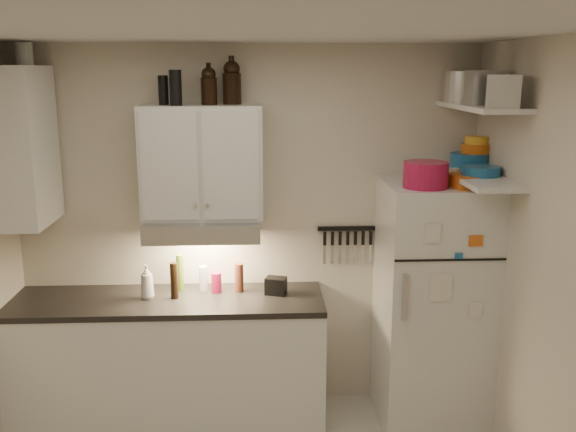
{
  "coord_description": "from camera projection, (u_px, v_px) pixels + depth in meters",
  "views": [
    {
      "loc": [
        0.07,
        -2.92,
        2.43
      ],
      "look_at": [
        0.25,
        0.9,
        1.55
      ],
      "focal_mm": 40.0,
      "sensor_mm": 36.0,
      "label": 1
    }
  ],
  "objects": [
    {
      "name": "base_cabinet",
      "position": [
        170.0,
        364.0,
        4.43
      ],
      "size": [
        2.1,
        0.6,
        0.88
      ],
      "primitive_type": "cube",
      "color": "white",
      "rests_on": "floor"
    },
    {
      "name": "spice_jar",
      "position": [
        454.0,
        176.0,
        4.16
      ],
      "size": [
        0.07,
        0.07,
        0.1
      ],
      "primitive_type": "cylinder",
      "rotation": [
        0.0,
        0.0,
        -0.26
      ],
      "color": "silver",
      "rests_on": "fridge"
    },
    {
      "name": "knife_strip",
      "position": [
        347.0,
        228.0,
        4.57
      ],
      "size": [
        0.42,
        0.02,
        0.03
      ],
      "primitive_type": "cube",
      "color": "black",
      "rests_on": "back_wall"
    },
    {
      "name": "range_hood",
      "position": [
        203.0,
        228.0,
        4.29
      ],
      "size": [
        0.76,
        0.46,
        0.12
      ],
      "primitive_type": "cube",
      "color": "silver",
      "rests_on": "back_wall"
    },
    {
      "name": "growler_a",
      "position": [
        209.0,
        85.0,
        4.16
      ],
      "size": [
        0.13,
        0.13,
        0.25
      ],
      "primitive_type": null,
      "rotation": [
        0.0,
        0.0,
        0.32
      ],
      "color": "black",
      "rests_on": "upper_cabinet"
    },
    {
      "name": "plates",
      "position": [
        481.0,
        171.0,
        4.02
      ],
      "size": [
        0.3,
        0.3,
        0.06
      ],
      "primitive_type": "cylinder",
      "rotation": [
        0.0,
        0.0,
        -0.3
      ],
      "color": "#1B5C95",
      "rests_on": "shelf_lo"
    },
    {
      "name": "book_stack",
      "position": [
        466.0,
        181.0,
        4.03
      ],
      "size": [
        0.23,
        0.27,
        0.08
      ],
      "primitive_type": "cube",
      "rotation": [
        0.0,
        0.0,
        0.18
      ],
      "color": "orange",
      "rests_on": "fridge"
    },
    {
      "name": "tin_b",
      "position": [
        504.0,
        91.0,
        3.58
      ],
      "size": [
        0.24,
        0.24,
        0.18
      ],
      "primitive_type": "cube",
      "rotation": [
        0.0,
        0.0,
        -0.41
      ],
      "color": "#AAAAAD",
      "rests_on": "shelf_hi"
    },
    {
      "name": "side_jar",
      "position": [
        24.0,
        54.0,
        4.03
      ],
      "size": [
        0.14,
        0.14,
        0.14
      ],
      "primitive_type": "cylinder",
      "rotation": [
        0.0,
        0.0,
        -0.35
      ],
      "color": "silver",
      "rests_on": "side_cabinet"
    },
    {
      "name": "shelf_lo",
      "position": [
        476.0,
        177.0,
        4.05
      ],
      "size": [
        0.3,
        0.95,
        0.03
      ],
      "primitive_type": "cube",
      "color": "white",
      "rests_on": "right_wall"
    },
    {
      "name": "shelf_hi",
      "position": [
        481.0,
        107.0,
        3.96
      ],
      "size": [
        0.3,
        0.95,
        0.03
      ],
      "primitive_type": "cube",
      "color": "white",
      "rests_on": "right_wall"
    },
    {
      "name": "pepper_mill",
      "position": [
        239.0,
        278.0,
        4.43
      ],
      "size": [
        0.08,
        0.08,
        0.2
      ],
      "primitive_type": "cylinder",
      "rotation": [
        0.0,
        0.0,
        0.24
      ],
      "color": "brown",
      "rests_on": "countertop"
    },
    {
      "name": "thermos_b",
      "position": [
        163.0,
        90.0,
        4.14
      ],
      "size": [
        0.07,
        0.07,
        0.19
      ],
      "primitive_type": "cylinder",
      "rotation": [
        0.0,
        0.0,
        -0.0
      ],
      "color": "black",
      "rests_on": "upper_cabinet"
    },
    {
      "name": "soap_bottle",
      "position": [
        147.0,
        280.0,
        4.29
      ],
      "size": [
        0.13,
        0.13,
        0.26
      ],
      "primitive_type": "imported",
      "rotation": [
        0.0,
        0.0,
        0.36
      ],
      "color": "white",
      "rests_on": "countertop"
    },
    {
      "name": "side_cabinet",
      "position": [
        20.0,
        147.0,
        4.05
      ],
      "size": [
        0.33,
        0.55,
        1.0
      ],
      "primitive_type": "cube",
      "color": "white",
      "rests_on": "left_wall"
    },
    {
      "name": "upper_cabinet",
      "position": [
        202.0,
        162.0,
        4.26
      ],
      "size": [
        0.8,
        0.33,
        0.75
      ],
      "primitive_type": "cube",
      "color": "white",
      "rests_on": "back_wall"
    },
    {
      "name": "stock_pot",
      "position": [
        464.0,
        87.0,
        4.25
      ],
      "size": [
        0.36,
        0.36,
        0.2
      ],
      "primitive_type": "cylinder",
      "rotation": [
        0.0,
        0.0,
        0.34
      ],
      "color": "silver",
      "rests_on": "shelf_hi"
    },
    {
      "name": "ceiling",
      "position": [
        241.0,
        26.0,
        2.8
      ],
      "size": [
        3.2,
        3.0,
        0.02
      ],
      "primitive_type": "cube",
      "color": "silver",
      "rests_on": "ground"
    },
    {
      "name": "tin_a",
      "position": [
        485.0,
        88.0,
        3.87
      ],
      "size": [
        0.21,
        0.19,
        0.21
      ],
      "primitive_type": "cube",
      "rotation": [
        0.0,
        0.0,
        0.02
      ],
      "color": "#AAAAAD",
      "rests_on": "shelf_hi"
    },
    {
      "name": "fridge",
      "position": [
        432.0,
        306.0,
        4.38
      ],
      "size": [
        0.7,
        0.68,
        1.7
      ],
      "primitive_type": "cube",
      "color": "silver",
      "rests_on": "floor"
    },
    {
      "name": "bowl_orange",
      "position": [
        476.0,
        148.0,
        4.31
      ],
      "size": [
        0.2,
        0.2,
        0.06
      ],
      "primitive_type": "cylinder",
      "color": "#D25E13",
      "rests_on": "bowl_teal"
    },
    {
      "name": "caddy",
      "position": [
        276.0,
        286.0,
        4.39
      ],
      "size": [
        0.16,
        0.13,
        0.12
      ],
      "primitive_type": "cube",
      "rotation": [
        0.0,
        0.0,
        -0.3
      ],
      "color": "black",
      "rests_on": "countertop"
    },
    {
      "name": "oil_bottle",
      "position": [
        180.0,
        273.0,
        4.45
      ],
      "size": [
        0.05,
        0.05,
        0.26
      ],
      "primitive_type": "cylinder",
      "rotation": [
        0.0,
        0.0,
        0.06
      ],
      "color": "#4E691A",
      "rests_on": "countertop"
    },
    {
      "name": "bowl_teal",
      "position": [
        469.0,
        161.0,
        4.32
      ],
      "size": [
        0.26,
        0.26,
        0.1
      ],
      "primitive_type": "cylinder",
      "color": "#1B5C95",
      "rests_on": "shelf_lo"
    },
    {
      "name": "thermos_a",
      "position": [
        176.0,
        88.0,
        4.07
      ],
      "size": [
        0.09,
        0.09,
        0.22
      ],
      "primitive_type": "cylinder",
      "rotation": [
        0.0,
        0.0,
        0.13
      ],
      "color": "black",
      "rests_on": "upper_cabinet"
    },
    {
      "name": "right_wall",
      "position": [
        571.0,
        303.0,
        3.17
      ],
      "size": [
        0.02,
        3.0,
        2.6
      ],
      "primitive_type": "cube",
      "color": "beige",
      "rests_on": "ground"
    },
    {
      "name": "bowl_yellow",
      "position": [
        477.0,
        140.0,
        4.3
      ],
      "size": [
        0.16,
        0.16,
        0.05
      ],
      "primitive_type": "cylinder",
      "color": "gold",
      "rests_on": "bowl_orange"
    },
    {
      "name": "back_wall",
      "position": [
        249.0,
        231.0,
        4.56
      ],
      "size": [
        3.2,
        0.02,
        2.6
      ],
      "primitive_type": "cube",
      "color": "beige",
      "rests_on": "ground"
    },
    {
      "name": "red_jar",
      "position": [
        216.0,
        282.0,
        4.42
      ],
      "size": [
        0.09,
        0.09,
        0.14
      ],
      "primitive_type": "cylinder",
      "rotation": [
        0.0,
        0.0,
        -0.25
      ],
      "color": "#A3133D",
      "rests_on": "countertop"
    },
    {
      "name": "clear_bottle",
      "position": [
        203.0,
        278.0,
        4.45
      ],
      "size": [
        0.07,
        0.07,
        0.18
      ],
      "primitive_type": "cylinder",
      "rotation": [
        0.0,
        0.0,
        -0.18
      ],
      "color": "silver",
      "rests_on": "countertop"
    },
    {
      "name": "countertop",
      "position": [
        168.0,
        301.0,
        4.32
      ],
      "size": [
        2.1,
        0.62,
        0.04
      ],
      "primitive_type": "cube",
      "color": "black",
      "rests_on": "base_cabinet"
    },
    {
      "name": "growler_b",
      "position": [
        232.0,
        82.0,
        4.22
      ],
      "size": [
        0.15,
        0.15,
        0.29
      ],
      "primitive_type": null,
      "rotation": [
        0.0,
        0.0,
        0.22
      ],
      "color": "black",
      "rests_on": "upper_cabinet"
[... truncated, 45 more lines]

